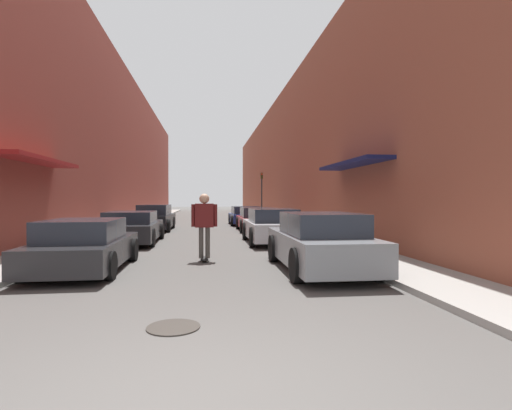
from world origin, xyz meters
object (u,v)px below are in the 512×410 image
Objects in this scene: parked_car_left_1 at (132,227)px; traffic_light at (262,191)px; parked_car_right_0 at (319,242)px; parked_car_right_2 at (256,219)px; parked_car_right_3 at (245,216)px; skateboarder at (204,219)px; parked_car_right_1 at (272,226)px; parked_car_left_0 at (85,246)px; manhole_cover at (173,327)px; parked_car_left_2 at (155,218)px.

traffic_light is (6.86, 13.38, 1.69)m from parked_car_left_1.
parked_car_right_2 is (-0.02, 11.89, -0.06)m from parked_car_right_0.
skateboarder is (-2.56, -14.98, 0.54)m from parked_car_right_3.
parked_car_right_3 is (-0.13, 4.90, -0.01)m from parked_car_right_2.
traffic_light is at bearing 83.79° from parked_car_right_1.
traffic_light reaches higher than parked_car_left_1.
parked_car_left_1 is at bearing 129.89° from parked_car_right_0.
parked_car_right_1 is at bearing 58.47° from skateboarder.
parked_car_right_3 is 3.90m from traffic_light.
parked_car_right_1 is at bearing -96.21° from traffic_light.
parked_car_right_3 is 15.21m from skateboarder.
skateboarder is (2.78, -4.76, 0.53)m from parked_car_left_1.
parked_car_left_1 and parked_car_right_3 have the same top height.
parked_car_right_2 is (0.13, 5.91, -0.04)m from parked_car_right_1.
parked_car_right_2 is at bearing 44.24° from parked_car_left_1.
parked_car_right_3 is at bearing 71.64° from parked_car_left_0.
parked_car_left_0 reaches higher than manhole_cover.
parked_car_right_2 is 1.09× the size of parked_car_right_3.
parked_car_right_0 is 1.12× the size of parked_car_right_3.
parked_car_right_0 reaches higher than parked_car_right_3.
parked_car_left_0 is 0.97× the size of parked_car_right_2.
parked_car_left_2 reaches higher than parked_car_right_3.
parked_car_right_0 is 1.03× the size of parked_car_right_2.
parked_car_left_0 is at bearing -109.62° from traffic_light.
parked_car_right_0 reaches higher than parked_car_right_2.
parked_car_left_0 is 12.14m from parked_car_left_2.
parked_car_left_2 reaches higher than parked_car_left_1.
parked_car_right_1 is (5.34, -0.58, 0.04)m from parked_car_left_1.
traffic_light reaches higher than skateboarder.
skateboarder is at bearing 22.32° from parked_car_left_0.
parked_car_right_2 is at bearing -88.48° from parked_car_right_3.
parked_car_right_3 is (-0.15, 16.79, -0.07)m from parked_car_right_0.
parked_car_left_0 is 0.97× the size of parked_car_right_1.
skateboarder is (-2.71, 1.81, 0.47)m from parked_car_right_0.
parked_car_right_0 is at bearing -33.76° from skateboarder.
skateboarder is at bearing -102.68° from traffic_light.
parked_car_left_0 is at bearing -116.02° from parked_car_right_2.
parked_car_right_0 is 2.47× the size of skateboarder.
parked_car_right_1 is 1.08× the size of parked_car_right_3.
parked_car_right_0 is 6.47× the size of manhole_cover.
skateboarder is 18.63m from traffic_light.
parked_car_right_3 is at bearing 81.93° from manhole_cover.
parked_car_left_0 is 20.55m from traffic_light.
parked_car_left_1 is 1.06× the size of parked_car_right_0.
traffic_light reaches higher than parked_car_right_0.
parked_car_left_1 is 1.10× the size of parked_car_right_1.
parked_car_left_2 is 1.05× the size of parked_car_right_2.
manhole_cover is at bearing -76.99° from parked_car_left_1.
parked_car_right_3 reaches higher than manhole_cover.
parked_car_left_0 is at bearing -108.36° from parked_car_right_3.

